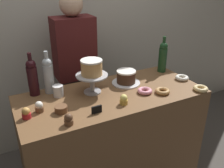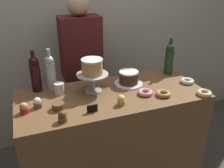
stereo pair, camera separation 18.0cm
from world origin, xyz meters
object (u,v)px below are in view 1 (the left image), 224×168
object	(u,v)px
barista_figure	(76,77)
donut_maple	(162,91)
cupcake_lemon	(123,100)
coffee_cup_ceramic	(58,91)
donut_pink	(145,91)
white_layer_cake	(92,67)
cupcake_caramel	(26,113)
cupcake_vanilla	(39,107)
chocolate_round_cake	(126,77)
wine_bottle_green	(163,56)
donut_glazed	(201,89)
cake_stand_pedestal	(92,80)
cupcake_chocolate	(69,119)
wine_bottle_dark_red	(32,77)
price_sign_chalkboard	(97,109)
cookie_stack	(61,109)
wine_bottle_clear	(48,75)
donut_sugar	(182,78)

from	to	relation	value
barista_figure	donut_maple	bearing A→B (deg)	-59.66
cupcake_lemon	coffee_cup_ceramic	bearing A→B (deg)	138.74
donut_pink	white_layer_cake	bearing A→B (deg)	151.98
cupcake_lemon	coffee_cup_ceramic	distance (m)	0.49
cupcake_caramel	barista_figure	world-z (taller)	barista_figure
cupcake_vanilla	donut_maple	size ratio (longest dim) A/B	0.66
donut_maple	chocolate_round_cake	bearing A→B (deg)	119.50
wine_bottle_green	donut_glazed	xyz separation A→B (m)	(0.02, -0.46, -0.13)
cake_stand_pedestal	cupcake_vanilla	size ratio (longest dim) A/B	3.21
cupcake_chocolate	coffee_cup_ceramic	bearing A→B (deg)	83.38
wine_bottle_dark_red	price_sign_chalkboard	size ratio (longest dim) A/B	4.65
cupcake_vanilla	price_sign_chalkboard	xyz separation A→B (m)	(0.33, -0.19, -0.01)
cupcake_lemon	donut_pink	distance (m)	0.24
chocolate_round_cake	barista_figure	distance (m)	0.55
wine_bottle_dark_red	cookie_stack	size ratio (longest dim) A/B	3.87
wine_bottle_clear	price_sign_chalkboard	world-z (taller)	wine_bottle_clear
cupcake_chocolate	cupcake_vanilla	xyz separation A→B (m)	(-0.13, 0.23, 0.00)
donut_sugar	price_sign_chalkboard	world-z (taller)	price_sign_chalkboard
wine_bottle_dark_red	cupcake_lemon	xyz separation A→B (m)	(0.52, -0.43, -0.11)
wine_bottle_green	donut_glazed	world-z (taller)	wine_bottle_green
cupcake_caramel	donut_sugar	distance (m)	1.28
wine_bottle_clear	donut_sugar	size ratio (longest dim) A/B	2.91
cupcake_lemon	donut_glazed	size ratio (longest dim) A/B	0.66
wine_bottle_clear	cake_stand_pedestal	bearing A→B (deg)	-27.75
cupcake_lemon	wine_bottle_green	bearing A→B (deg)	31.26
wine_bottle_dark_red	donut_glazed	world-z (taller)	wine_bottle_dark_red
wine_bottle_dark_red	coffee_cup_ceramic	size ratio (longest dim) A/B	3.83
cupcake_chocolate	donut_sugar	distance (m)	1.09
wine_bottle_clear	donut_maple	bearing A→B (deg)	-28.16
cupcake_lemon	cookie_stack	bearing A→B (deg)	166.89
cupcake_vanilla	price_sign_chalkboard	world-z (taller)	cupcake_vanilla
donut_pink	cookie_stack	size ratio (longest dim) A/B	1.33
cupcake_caramel	coffee_cup_ceramic	bearing A→B (deg)	37.53
wine_bottle_dark_red	donut_sugar	size ratio (longest dim) A/B	2.91
barista_figure	coffee_cup_ceramic	bearing A→B (deg)	-123.35
cookie_stack	barista_figure	bearing A→B (deg)	63.44
donut_maple	coffee_cup_ceramic	world-z (taller)	coffee_cup_ceramic
cake_stand_pedestal	donut_maple	size ratio (longest dim) A/B	2.13
cake_stand_pedestal	chocolate_round_cake	bearing A→B (deg)	4.75
white_layer_cake	coffee_cup_ceramic	xyz separation A→B (m)	(-0.25, 0.06, -0.16)
donut_sugar	coffee_cup_ceramic	size ratio (longest dim) A/B	1.32
donut_glazed	donut_sugar	world-z (taller)	same
wine_bottle_green	wine_bottle_clear	bearing A→B (deg)	177.58
donut_glazed	price_sign_chalkboard	bearing A→B (deg)	175.73
coffee_cup_ceramic	donut_pink	bearing A→B (deg)	-22.26
cupcake_chocolate	cupcake_lemon	world-z (taller)	same
cupcake_chocolate	white_layer_cake	bearing A→B (deg)	48.41
cupcake_caramel	cookie_stack	size ratio (longest dim) A/B	0.88
wine_bottle_green	cupcake_vanilla	distance (m)	1.18
wine_bottle_green	donut_maple	size ratio (longest dim) A/B	2.91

